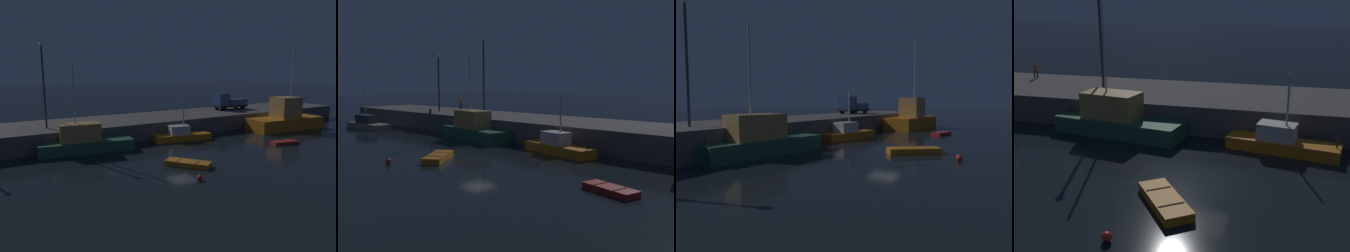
% 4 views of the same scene
% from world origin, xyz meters
% --- Properties ---
extents(ground_plane, '(320.00, 320.00, 0.00)m').
position_xyz_m(ground_plane, '(0.00, 0.00, 0.00)').
color(ground_plane, black).
extents(pier_quay, '(74.08, 9.42, 2.20)m').
position_xyz_m(pier_quay, '(0.00, 12.15, 1.10)').
color(pier_quay, '#5B5956').
rests_on(pier_quay, ground).
extents(fishing_trawler_red, '(9.95, 4.28, 9.51)m').
position_xyz_m(fishing_trawler_red, '(-7.99, 6.58, 1.15)').
color(fishing_trawler_red, '#2D6647').
rests_on(fishing_trawler_red, ground).
extents(fishing_boat_blue, '(11.75, 4.75, 13.90)m').
position_xyz_m(fishing_boat_blue, '(20.87, 4.26, 1.56)').
color(fishing_boat_blue, orange).
rests_on(fishing_boat_blue, ground).
extents(fishing_boat_orange, '(7.44, 3.19, 5.19)m').
position_xyz_m(fishing_boat_orange, '(3.82, 5.88, 0.66)').
color(fishing_boat_orange, orange).
rests_on(fishing_boat_orange, ground).
extents(dinghy_orange_near, '(3.47, 1.89, 0.39)m').
position_xyz_m(dinghy_orange_near, '(13.32, -1.87, 0.17)').
color(dinghy_orange_near, '#B22823').
rests_on(dinghy_orange_near, ground).
extents(rowboat_white_mid, '(3.62, 4.13, 0.50)m').
position_xyz_m(rowboat_white_mid, '(-1.31, -3.07, 0.23)').
color(rowboat_white_mid, orange).
rests_on(rowboat_white_mid, ground).
extents(mooring_buoy_mid, '(0.45, 0.45, 0.45)m').
position_xyz_m(mooring_buoy_mid, '(-2.68, -6.67, 0.22)').
color(mooring_buoy_mid, red).
rests_on(mooring_buoy_mid, ground).
extents(lamp_post_east, '(0.44, 0.44, 9.26)m').
position_xyz_m(lamp_post_east, '(-10.99, 10.72, 7.53)').
color(lamp_post_east, '#38383D').
rests_on(lamp_post_east, pier_quay).
extents(utility_truck, '(6.03, 2.81, 2.69)m').
position_xyz_m(utility_truck, '(17.60, 12.98, 3.47)').
color(utility_truck, black).
rests_on(utility_truck, pier_quay).
extents(bollard_west, '(0.28, 0.28, 0.62)m').
position_xyz_m(bollard_west, '(-7.65, 8.24, 2.51)').
color(bollard_west, black).
rests_on(bollard_west, pier_quay).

